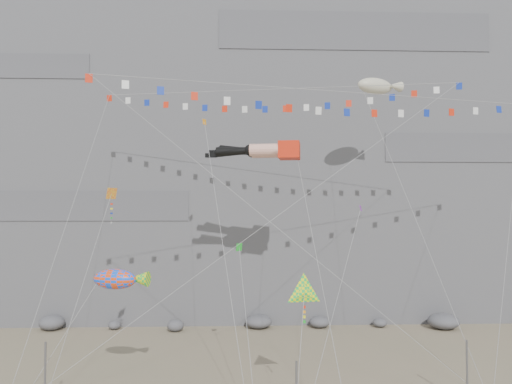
% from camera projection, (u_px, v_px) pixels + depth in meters
% --- Properties ---
extents(cliff, '(80.00, 28.00, 50.00)m').
position_uv_depth(cliff, '(254.00, 107.00, 64.68)').
color(cliff, slate).
rests_on(cliff, ground).
extents(talus_boulders, '(60.00, 3.00, 1.20)m').
position_uv_depth(talus_boulders, '(259.00, 322.00, 48.83)').
color(talus_boulders, slate).
rests_on(talus_boulders, ground).
extents(anchor_pole_left, '(0.12, 0.12, 4.14)m').
position_uv_depth(anchor_pole_left, '(45.00, 379.00, 28.03)').
color(anchor_pole_left, slate).
rests_on(anchor_pole_left, ground).
extents(anchor_pole_right, '(0.12, 0.12, 3.83)m').
position_uv_depth(anchor_pole_right, '(467.00, 372.00, 29.65)').
color(anchor_pole_right, slate).
rests_on(anchor_pole_right, ground).
extents(legs_kite, '(8.16, 17.61, 22.49)m').
position_uv_depth(legs_kite, '(264.00, 151.00, 39.62)').
color(legs_kite, red).
rests_on(legs_kite, ground).
extents(flag_banner_upper, '(30.74, 15.67, 29.94)m').
position_uv_depth(flag_banner_upper, '(275.00, 89.00, 41.71)').
color(flag_banner_upper, red).
rests_on(flag_banner_upper, ground).
extents(flag_banner_lower, '(32.01, 9.39, 22.67)m').
position_uv_depth(flag_banner_lower, '(333.00, 91.00, 35.41)').
color(flag_banner_lower, red).
rests_on(flag_banner_lower, ground).
extents(harlequin_kite, '(3.34, 6.36, 13.99)m').
position_uv_depth(harlequin_kite, '(111.00, 194.00, 33.52)').
color(harlequin_kite, red).
rests_on(harlequin_kite, ground).
extents(fish_windsock, '(7.01, 3.55, 9.10)m').
position_uv_depth(fish_windsock, '(115.00, 279.00, 31.09)').
color(fish_windsock, '#FD430C').
rests_on(fish_windsock, ground).
extents(delta_kite, '(2.41, 5.19, 8.71)m').
position_uv_depth(delta_kite, '(304.00, 293.00, 28.55)').
color(delta_kite, '#FFF80D').
rests_on(delta_kite, ground).
extents(blimp_windsock, '(5.88, 13.40, 25.52)m').
position_uv_depth(blimp_windsock, '(375.00, 87.00, 43.35)').
color(blimp_windsock, beige).
rests_on(blimp_windsock, ground).
extents(small_kite_a, '(3.84, 12.41, 22.18)m').
position_uv_depth(small_kite_a, '(205.00, 129.00, 38.78)').
color(small_kite_a, orange).
rests_on(small_kite_a, ground).
extents(small_kite_b, '(6.43, 11.44, 17.00)m').
position_uv_depth(small_kite_b, '(360.00, 212.00, 38.33)').
color(small_kite_b, purple).
rests_on(small_kite_b, ground).
extents(small_kite_c, '(1.61, 11.47, 13.99)m').
position_uv_depth(small_kite_c, '(239.00, 249.00, 35.51)').
color(small_kite_c, green).
rests_on(small_kite_c, ground).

